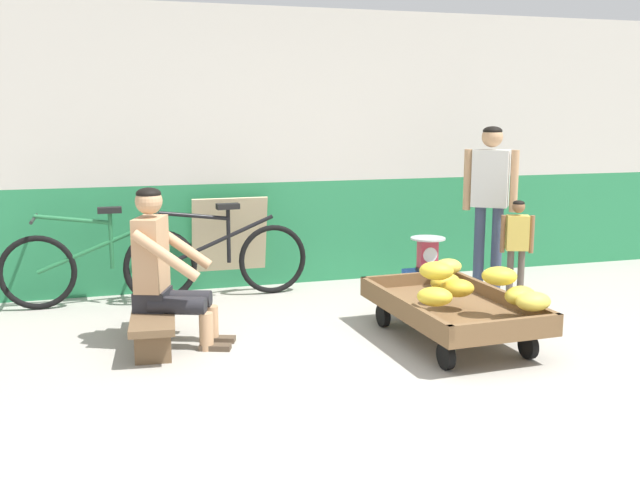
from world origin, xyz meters
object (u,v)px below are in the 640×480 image
plastic_crate (427,288)px  sign_board (229,243)px  vendor_seated (164,268)px  bicycle_far_left (218,260)px  customer_child (517,240)px  banana_cart (451,310)px  weighing_scale (428,253)px  customer_adult (490,190)px  low_bench (154,318)px  bicycle_near_left (100,265)px

plastic_crate → sign_board: (-1.55, 1.05, 0.29)m
vendor_seated → sign_board: vendor_seated is taller
bicycle_far_left → customer_child: (2.48, -0.89, 0.21)m
banana_cart → weighing_scale: weighing_scale is taller
weighing_scale → customer_adult: bearing=20.3°
low_bench → vendor_seated: size_ratio=0.98×
vendor_seated → customer_child: (3.05, 0.34, -0.01)m
plastic_crate → weighing_scale: (-0.00, -0.00, 0.30)m
plastic_crate → bicycle_far_left: size_ratio=0.22×
bicycle_far_left → weighing_scale: bearing=-23.3°
banana_cart → bicycle_near_left: size_ratio=0.89×
bicycle_far_left → customer_child: size_ratio=1.83×
low_bench → plastic_crate: 2.40m
vendor_seated → customer_adult: (3.01, 0.76, 0.38)m
weighing_scale → bicycle_far_left: 1.86m
vendor_seated → weighing_scale: vendor_seated is taller
bicycle_far_left → customer_adult: customer_adult is taller
sign_board → low_bench: bearing=-118.1°
plastic_crate → bicycle_far_left: (-1.71, 0.73, 0.20)m
plastic_crate → customer_adult: (0.74, 0.27, 0.80)m
bicycle_far_left → banana_cart: bearing=-50.3°
bicycle_far_left → customer_child: 2.65m
weighing_scale → customer_child: (0.78, -0.15, 0.11)m
customer_adult → banana_cart: bearing=-128.4°
banana_cart → customer_child: size_ratio=1.63×
low_bench → customer_adult: customer_adult is taller
banana_cart → vendor_seated: (-2.00, 0.51, 0.33)m
bicycle_near_left → customer_adult: (3.46, -0.51, 0.60)m
low_bench → bicycle_far_left: size_ratio=0.68×
bicycle_near_left → sign_board: (1.17, 0.27, 0.09)m
sign_board → customer_child: bearing=-27.4°
customer_child → weighing_scale: bearing=169.0°
customer_adult → customer_child: bearing=-84.7°
low_bench → customer_child: customer_child is taller
banana_cart → bicycle_near_left: bearing=144.0°
bicycle_near_left → low_bench: bearing=-73.6°
plastic_crate → weighing_scale: 0.30m
low_bench → banana_cart: bearing=-14.5°
banana_cart → vendor_seated: 2.09m
bicycle_near_left → sign_board: size_ratio=1.88×
banana_cart → low_bench: size_ratio=1.32×
vendor_seated → bicycle_near_left: (-0.45, 1.27, -0.21)m
vendor_seated → bicycle_far_left: 1.37m
customer_child → bicycle_near_left: bearing=165.0°
banana_cart → bicycle_far_left: size_ratio=0.89×
bicycle_near_left → bicycle_far_left: bearing=-2.7°
vendor_seated → weighing_scale: 2.33m
bicycle_far_left → customer_child: bearing=-19.7°
vendor_seated → weighing_scale: bearing=12.2°
customer_adult → plastic_crate: bearing=-159.7°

